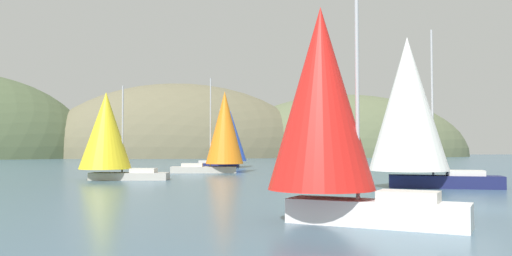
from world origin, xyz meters
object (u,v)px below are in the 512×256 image
Objects in this scene: sailboat_orange_sail at (223,131)px; sailboat_red_spinnaker at (325,106)px; sailboat_white_mainsail at (410,107)px; sailboat_blue_spinnaker at (229,137)px; sailboat_yellow_sail at (107,133)px.

sailboat_orange_sail is 1.20× the size of sailboat_red_spinnaker.
sailboat_orange_sail is 25.40m from sailboat_white_mainsail.
sailboat_orange_sail is at bearing -105.19° from sailboat_blue_spinnaker.
sailboat_white_mainsail is at bearing -85.07° from sailboat_blue_spinnaker.
sailboat_blue_spinnaker is (16.26, 25.78, 0.33)m from sailboat_yellow_sail.
sailboat_orange_sail is at bearing 107.73° from sailboat_white_mainsail.
sailboat_white_mainsail is (12.02, 13.57, 1.33)m from sailboat_red_spinnaker.
sailboat_white_mainsail is (7.73, -24.18, 0.86)m from sailboat_orange_sail.
sailboat_white_mainsail reaches higher than sailboat_yellow_sail.
sailboat_red_spinnaker is (7.69, -27.74, 0.21)m from sailboat_yellow_sail.
sailboat_blue_spinnaker is (8.57, 53.53, 0.12)m from sailboat_red_spinnaker.
sailboat_blue_spinnaker is (4.28, 15.78, -0.35)m from sailboat_orange_sail.
sailboat_white_mainsail reaches higher than sailboat_red_spinnaker.
sailboat_blue_spinnaker is at bearing 57.76° from sailboat_yellow_sail.
sailboat_red_spinnaker reaches higher than sailboat_yellow_sail.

